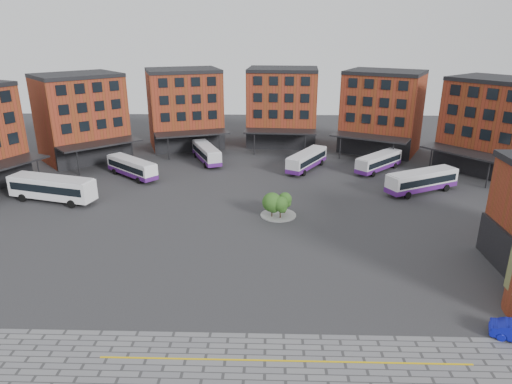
{
  "coord_description": "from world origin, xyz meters",
  "views": [
    {
      "loc": [
        0.74,
        -39.84,
        21.96
      ],
      "look_at": [
        -0.68,
        9.4,
        4.0
      ],
      "focal_mm": 32.0,
      "sensor_mm": 36.0,
      "label": 1
    }
  ],
  "objects_px": {
    "bus_a": "(52,187)",
    "bus_e": "(379,162)",
    "tree_island": "(277,204)",
    "bus_c": "(206,153)",
    "bus_d": "(307,160)",
    "bus_f": "(422,181)",
    "bus_b": "(132,167)"
  },
  "relations": [
    {
      "from": "bus_a",
      "to": "bus_f",
      "type": "relative_size",
      "value": 1.11
    },
    {
      "from": "bus_c",
      "to": "bus_f",
      "type": "distance_m",
      "value": 35.05
    },
    {
      "from": "bus_c",
      "to": "bus_f",
      "type": "bearing_deg",
      "value": -46.88
    },
    {
      "from": "bus_a",
      "to": "bus_e",
      "type": "height_order",
      "value": "bus_a"
    },
    {
      "from": "bus_b",
      "to": "bus_e",
      "type": "distance_m",
      "value": 38.87
    },
    {
      "from": "tree_island",
      "to": "bus_a",
      "type": "distance_m",
      "value": 30.0
    },
    {
      "from": "tree_island",
      "to": "bus_d",
      "type": "height_order",
      "value": "tree_island"
    },
    {
      "from": "bus_a",
      "to": "bus_f",
      "type": "bearing_deg",
      "value": -69.08
    },
    {
      "from": "tree_island",
      "to": "bus_f",
      "type": "height_order",
      "value": "tree_island"
    },
    {
      "from": "bus_e",
      "to": "tree_island",
      "type": "bearing_deg",
      "value": -86.06
    },
    {
      "from": "bus_c",
      "to": "bus_b",
      "type": "bearing_deg",
      "value": -163.05
    },
    {
      "from": "bus_b",
      "to": "bus_e",
      "type": "height_order",
      "value": "bus_b"
    },
    {
      "from": "bus_d",
      "to": "bus_f",
      "type": "xyz_separation_m",
      "value": [
        15.21,
        -10.5,
        0.1
      ]
    },
    {
      "from": "tree_island",
      "to": "bus_e",
      "type": "distance_m",
      "value": 25.45
    },
    {
      "from": "bus_b",
      "to": "bus_d",
      "type": "relative_size",
      "value": 0.91
    },
    {
      "from": "tree_island",
      "to": "bus_e",
      "type": "xyz_separation_m",
      "value": [
        16.56,
        19.32,
        -0.19
      ]
    },
    {
      "from": "bus_b",
      "to": "bus_e",
      "type": "relative_size",
      "value": 1.06
    },
    {
      "from": "bus_a",
      "to": "bus_e",
      "type": "bearing_deg",
      "value": -56.93
    },
    {
      "from": "tree_island",
      "to": "bus_d",
      "type": "relative_size",
      "value": 0.43
    },
    {
      "from": "bus_d",
      "to": "bus_f",
      "type": "height_order",
      "value": "bus_f"
    },
    {
      "from": "bus_b",
      "to": "bus_d",
      "type": "distance_m",
      "value": 27.6
    },
    {
      "from": "bus_d",
      "to": "bus_f",
      "type": "bearing_deg",
      "value": -4.78
    },
    {
      "from": "tree_island",
      "to": "bus_e",
      "type": "bearing_deg",
      "value": 49.41
    },
    {
      "from": "bus_c",
      "to": "bus_d",
      "type": "xyz_separation_m",
      "value": [
        16.81,
        -3.76,
        0.01
      ]
    },
    {
      "from": "tree_island",
      "to": "bus_a",
      "type": "relative_size",
      "value": 0.36
    },
    {
      "from": "tree_island",
      "to": "bus_c",
      "type": "relative_size",
      "value": 0.42
    },
    {
      "from": "tree_island",
      "to": "bus_d",
      "type": "xyz_separation_m",
      "value": [
        5.09,
        19.92,
        -0.13
      ]
    },
    {
      "from": "bus_b",
      "to": "bus_d",
      "type": "bearing_deg",
      "value": -38.8
    },
    {
      "from": "bus_c",
      "to": "bus_d",
      "type": "relative_size",
      "value": 1.03
    },
    {
      "from": "bus_d",
      "to": "bus_e",
      "type": "xyz_separation_m",
      "value": [
        11.47,
        -0.6,
        -0.06
      ]
    },
    {
      "from": "tree_island",
      "to": "bus_b",
      "type": "bearing_deg",
      "value": 145.72
    },
    {
      "from": "bus_f",
      "to": "bus_a",
      "type": "bearing_deg",
      "value": -111.61
    }
  ]
}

